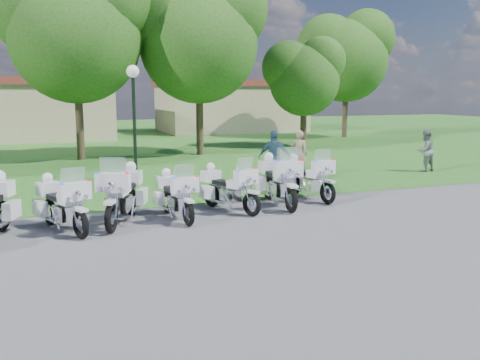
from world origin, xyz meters
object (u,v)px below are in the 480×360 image
object	(u,v)px
bystander_b	(425,151)
bystander_c	(274,158)
motorcycle_6	(278,180)
lamp_post	(133,94)
bystander_a	(299,154)
motorcycle_2	(61,203)
motorcycle_5	(228,187)
motorcycle_3	(123,194)
motorcycle_7	(308,177)
motorcycle_4	(175,195)

from	to	relation	value
bystander_b	bystander_c	distance (m)	6.97
motorcycle_6	lamp_post	xyz separation A→B (m)	(-3.01, 5.52, 2.37)
bystander_b	bystander_c	world-z (taller)	bystander_c
bystander_b	lamp_post	bearing A→B (deg)	-16.37
bystander_b	bystander_a	bearing A→B (deg)	-13.26
motorcycle_2	bystander_a	distance (m)	10.08
motorcycle_5	motorcycle_3	bearing A→B (deg)	-15.32
motorcycle_7	bystander_b	distance (m)	7.66
motorcycle_3	bystander_c	xyz separation A→B (m)	(5.63, 3.49, 0.22)
motorcycle_7	bystander_b	xyz separation A→B (m)	(6.96, 3.18, 0.18)
motorcycle_5	lamp_post	xyz separation A→B (m)	(-1.45, 5.71, 2.46)
lamp_post	bystander_a	world-z (taller)	lamp_post
motorcycle_6	motorcycle_7	size ratio (longest dim) A/B	1.11
motorcycle_4	motorcycle_7	size ratio (longest dim) A/B	0.94
motorcycle_4	bystander_a	size ratio (longest dim) A/B	1.24
motorcycle_4	bystander_c	distance (m)	5.62
bystander_a	bystander_c	bearing A→B (deg)	79.69
bystander_a	motorcycle_7	bearing A→B (deg)	107.14
motorcycle_7	bystander_c	distance (m)	2.46
bystander_c	motorcycle_5	bearing A→B (deg)	70.50
motorcycle_6	bystander_a	distance (m)	5.15
motorcycle_7	lamp_post	size ratio (longest dim) A/B	0.57
motorcycle_4	bystander_a	distance (m)	7.69
lamp_post	bystander_c	xyz separation A→B (m)	(4.26, -2.55, -2.15)
motorcycle_5	bystander_c	distance (m)	4.25
lamp_post	motorcycle_3	bearing A→B (deg)	-102.71
motorcycle_2	motorcycle_3	xyz separation A→B (m)	(1.45, 0.32, 0.07)
motorcycle_3	motorcycle_7	world-z (taller)	motorcycle_3
motorcycle_3	lamp_post	xyz separation A→B (m)	(1.36, 6.03, 2.37)
motorcycle_5	bystander_a	world-z (taller)	bystander_a
motorcycle_5	bystander_a	bearing A→B (deg)	-156.70
motorcycle_2	lamp_post	world-z (taller)	lamp_post
motorcycle_2	bystander_b	size ratio (longest dim) A/B	1.31
motorcycle_3	motorcycle_4	bearing A→B (deg)	-158.79
motorcycle_2	bystander_a	size ratio (longest dim) A/B	1.26
motorcycle_4	motorcycle_6	distance (m)	3.14
motorcycle_6	motorcycle_5	bearing A→B (deg)	11.83
motorcycle_2	motorcycle_7	bearing A→B (deg)	170.06
lamp_post	bystander_a	bearing A→B (deg)	-11.97
lamp_post	bystander_b	bearing A→B (deg)	-9.20
motorcycle_2	bystander_b	distance (m)	14.73
motorcycle_5	bystander_a	distance (m)	6.29
motorcycle_2	motorcycle_4	xyz separation A→B (m)	(2.73, 0.26, -0.04)
bystander_a	bystander_b	distance (m)	5.35
motorcycle_5	bystander_c	xyz separation A→B (m)	(2.82, 3.16, 0.31)
motorcycle_2	bystander_c	bearing A→B (deg)	-172.59
motorcycle_6	bystander_b	size ratio (longest dim) A/B	1.53
motorcycle_2	motorcycle_7	xyz separation A→B (m)	(7.05, 1.36, 0.01)
motorcycle_7	motorcycle_6	bearing A→B (deg)	14.79
bystander_c	bystander_b	bearing A→B (deg)	-151.77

